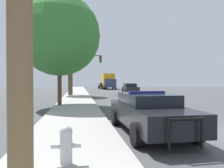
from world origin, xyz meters
TOP-DOWN VIEW (x-y plane):
  - ground_plane at (0.00, 0.00)m, footprint 110.00×110.00m
  - sidewalk_left at (-5.10, 0.00)m, footprint 3.00×110.00m
  - police_car at (-2.41, 0.42)m, footprint 2.19×5.09m
  - fire_hydrant at (-5.15, -2.51)m, footprint 0.61×0.27m
  - traffic_light at (-4.21, 21.18)m, footprint 3.88×0.35m
  - car_background_distant at (0.57, 42.76)m, footprint 1.93×4.22m
  - car_background_oncoming at (2.32, 23.07)m, footprint 2.20×4.65m
  - box_truck at (1.55, 40.57)m, footprint 2.75×6.94m
  - tree_sidewalk_near at (-6.23, 8.71)m, footprint 5.75×5.75m
  - tree_sidewalk_mid at (-5.93, 19.25)m, footprint 4.20×4.20m

SIDE VIEW (x-z plane):
  - ground_plane at x=0.00m, z-range 0.00..0.00m
  - sidewalk_left at x=-5.10m, z-range 0.00..0.13m
  - fire_hydrant at x=-5.15m, z-range 0.16..0.97m
  - car_background_distant at x=0.57m, z-range 0.06..1.41m
  - police_car at x=-2.41m, z-range 0.02..1.51m
  - car_background_oncoming at x=2.32m, z-range 0.05..1.51m
  - box_truck at x=1.55m, z-range 0.09..3.51m
  - traffic_light at x=-4.21m, z-range 1.20..6.34m
  - tree_sidewalk_near at x=-6.23m, z-range 1.16..8.98m
  - tree_sidewalk_mid at x=-5.93m, z-range 1.61..8.85m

